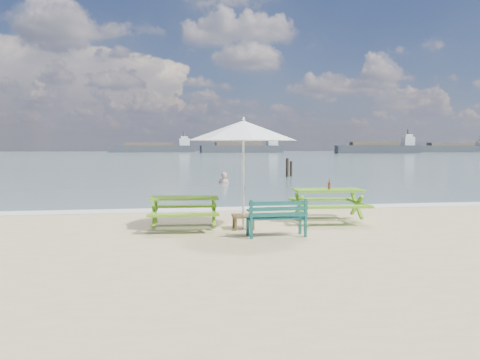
{
  "coord_description": "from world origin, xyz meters",
  "views": [
    {
      "loc": [
        -1.76,
        -9.38,
        1.91
      ],
      "look_at": [
        0.12,
        3.0,
        1.0
      ],
      "focal_mm": 35.0,
      "sensor_mm": 36.0,
      "label": 1
    }
  ],
  "objects": [
    {
      "name": "cargo_ships",
      "position": [
        55.57,
        121.76,
        1.18
      ],
      "size": [
        151.98,
        36.84,
        4.4
      ],
      "color": "#34383E",
      "rests_on": "ground"
    },
    {
      "name": "foam_strip",
      "position": [
        0.0,
        4.6,
        0.01
      ],
      "size": [
        22.0,
        0.9,
        0.01
      ],
      "primitive_type": "cube",
      "color": "silver",
      "rests_on": "ground"
    },
    {
      "name": "sea",
      "position": [
        0.0,
        85.0,
        0.0
      ],
      "size": [
        300.0,
        300.0,
        0.0
      ],
      "primitive_type": "plane",
      "color": "slate",
      "rests_on": "ground"
    },
    {
      "name": "picnic_table_right",
      "position": [
        2.25,
        1.98,
        0.39
      ],
      "size": [
        1.84,
        2.02,
        0.82
      ],
      "color": "#569616",
      "rests_on": "ground"
    },
    {
      "name": "patio_umbrella",
      "position": [
        -0.08,
        1.18,
        2.26
      ],
      "size": [
        2.57,
        2.57,
        2.49
      ],
      "color": "silver",
      "rests_on": "ground"
    },
    {
      "name": "mooring_pilings",
      "position": [
        5.64,
        18.97,
        0.44
      ],
      "size": [
        0.58,
        0.78,
        1.37
      ],
      "color": "black",
      "rests_on": "ground"
    },
    {
      "name": "swimmer",
      "position": [
        1.04,
        14.47,
        -0.31
      ],
      "size": [
        0.74,
        0.61,
        1.75
      ],
      "color": "tan",
      "rests_on": "ground"
    },
    {
      "name": "picnic_table_left",
      "position": [
        -1.42,
        1.43,
        0.36
      ],
      "size": [
        1.66,
        1.82,
        0.74
      ],
      "color": "#5C9516",
      "rests_on": "ground"
    },
    {
      "name": "beer_bottle",
      "position": [
        2.25,
        1.94,
        0.9
      ],
      "size": [
        0.07,
        0.07,
        0.26
      ],
      "color": "brown",
      "rests_on": "picnic_table_right"
    },
    {
      "name": "park_bench",
      "position": [
        0.47,
        0.19,
        0.24
      ],
      "size": [
        1.27,
        0.48,
        0.77
      ],
      "color": "#10453F",
      "rests_on": "ground"
    },
    {
      "name": "side_table",
      "position": [
        -0.08,
        1.18,
        0.17
      ],
      "size": [
        0.51,
        0.51,
        0.33
      ],
      "color": "brown",
      "rests_on": "ground"
    }
  ]
}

